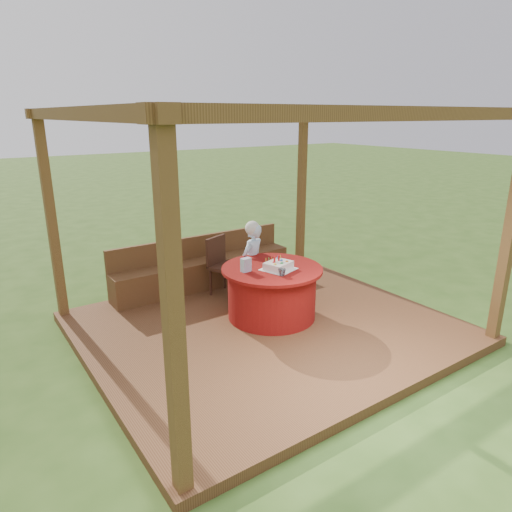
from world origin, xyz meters
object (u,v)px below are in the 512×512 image
Objects in this scene: chair at (222,263)px; elderly_woman at (252,260)px; birthday_cake at (278,266)px; bench at (204,270)px; gift_bag at (246,265)px; drinking_glass at (282,272)px; table at (272,292)px.

elderly_woman reaches higher than chair.
birthday_cake is at bearing -97.76° from elderly_woman.
gift_bag is (-0.17, -1.49, 0.53)m from bench.
elderly_woman is at bearing -63.61° from chair.
chair reaches higher than drinking_glass.
bench is 30.96× the size of drinking_glass.
bench is 6.22× the size of birthday_cake.
gift_bag is (-0.37, 0.06, 0.44)m from table.
gift_bag is 1.86× the size of drinking_glass.
table is 2.79× the size of birthday_cake.
drinking_glass is (-0.09, -0.33, 0.39)m from table.
chair is at bearing -78.26° from bench.
birthday_cake is at bearing -83.93° from chair.
bench is 1.75m from birthday_cake.
gift_bag is 0.49m from drinking_glass.
drinking_glass is at bearing -59.99° from gift_bag.
elderly_woman is at bearing 77.62° from drinking_glass.
table is 0.42m from birthday_cake.
chair is (0.09, -0.43, 0.23)m from bench.
elderly_woman is (0.32, -0.91, 0.35)m from bench.
gift_bag reaches higher than bench.
table is (0.20, -1.56, 0.09)m from bench.
birthday_cake is 2.67× the size of gift_bag.
drinking_glass is at bearing -102.38° from elderly_woman.
birthday_cake is 4.98× the size of drinking_glass.
bench is 0.50m from chair.
table is 1.12× the size of elderly_woman.
gift_bag is (-0.26, -1.06, 0.31)m from chair.
bench is at bearing 101.74° from chair.
drinking_glass is (-0.21, -0.98, 0.14)m from elderly_woman.
bench is 16.61× the size of gift_bag.
table is 0.71m from elderly_woman.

